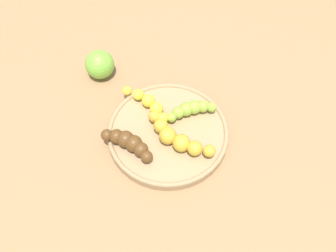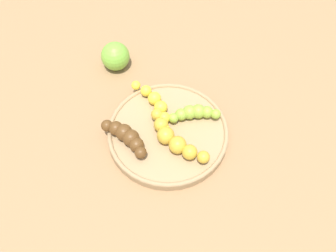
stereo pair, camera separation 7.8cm
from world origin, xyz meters
name	(u,v)px [view 1 (the left image)]	position (x,y,z in m)	size (l,w,h in m)	color
ground_plane	(168,136)	(0.00, 0.00, 0.00)	(2.40, 2.40, 0.00)	#936D47
fruit_bowl	(168,133)	(0.00, 0.00, 0.01)	(0.26, 0.26, 0.02)	#A08259
banana_spotted	(177,138)	(0.03, 0.02, 0.04)	(0.11, 0.14, 0.04)	gold
banana_green	(191,109)	(-0.05, 0.05, 0.03)	(0.05, 0.11, 0.03)	#8CAD38
banana_yellow	(150,106)	(-0.05, -0.04, 0.03)	(0.12, 0.11, 0.03)	yellow
banana_overripe	(129,143)	(0.04, -0.08, 0.04)	(0.07, 0.11, 0.04)	#593819
apple_green	(100,65)	(-0.17, -0.16, 0.03)	(0.07, 0.07, 0.07)	#72B238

